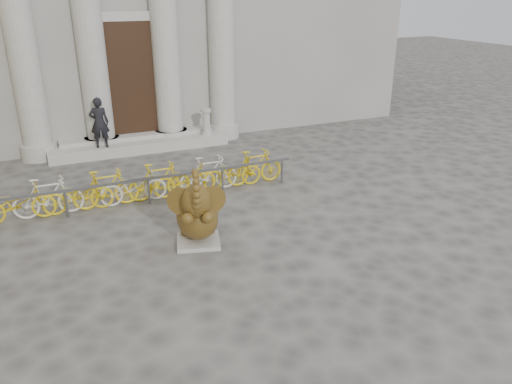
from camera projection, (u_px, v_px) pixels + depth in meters
name	position (u px, v px, depth m)	size (l,w,h in m)	color
ground	(244.00, 289.00, 9.27)	(80.00, 80.00, 0.00)	#474442
entrance_steps	(140.00, 145.00, 17.17)	(6.00, 1.20, 0.36)	#A8A59E
elephant_statue	(197.00, 216.00, 10.65)	(1.20, 1.45, 1.84)	#A8A59E
bike_rack	(146.00, 183.00, 12.94)	(8.02, 0.53, 1.00)	slate
pedestrian	(99.00, 123.00, 16.01)	(0.60, 0.39, 1.64)	black
balustrade_post	(206.00, 123.00, 17.55)	(0.38, 0.38, 0.92)	#A8A59E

